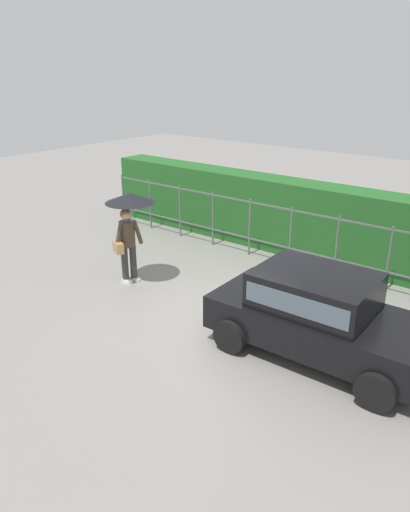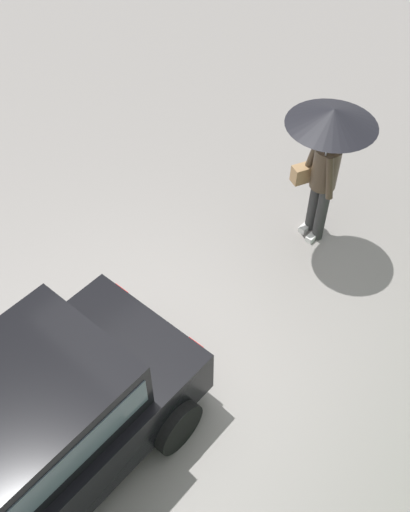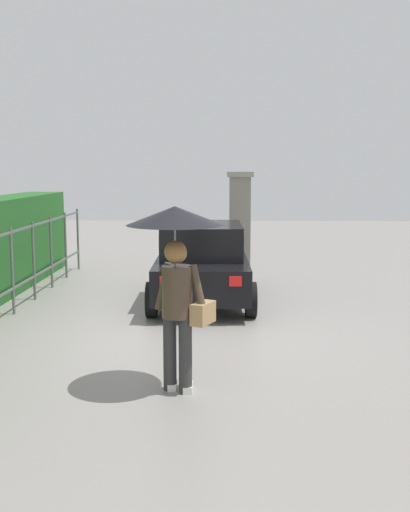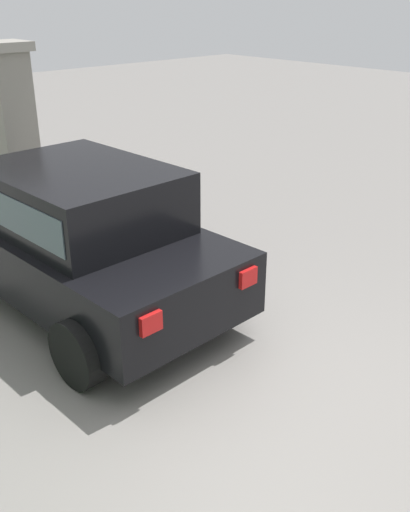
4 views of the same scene
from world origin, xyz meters
name	(u,v)px [view 1 (image 1 of 4)]	position (x,y,z in m)	size (l,w,h in m)	color
ground_plane	(211,316)	(0.00, 0.00, 0.00)	(40.00, 40.00, 0.00)	gray
car	(318,312)	(2.21, 0.05, 0.80)	(3.77, 1.93, 1.48)	black
pedestrian	(129,215)	(-2.41, 0.17, 1.60)	(1.09, 1.09, 2.09)	#333333
fence_section	(291,234)	(-0.08, 3.27, 0.83)	(11.97, 0.05, 1.50)	#59605B
hedge_row	(308,220)	(-0.08, 4.18, 0.95)	(12.92, 0.90, 1.90)	#235B23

